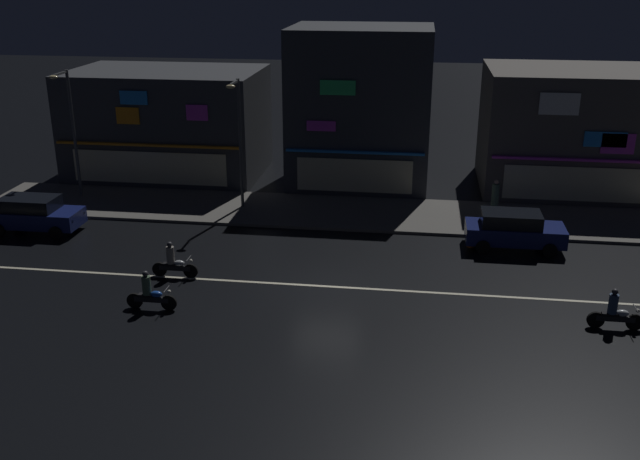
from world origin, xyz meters
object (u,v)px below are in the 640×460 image
at_px(motorcycle_lead, 150,293).
at_px(traffic_cone, 471,241).
at_px(streetlamp_mid, 239,133).
at_px(pedestrian_on_sidewalk, 495,200).
at_px(parked_car_near_kerb, 34,214).
at_px(parked_car_trailing, 514,230).
at_px(streetlamp_west, 71,124).
at_px(motorcycle_following, 615,312).
at_px(motorcycle_opposite_lane, 173,262).

distance_m(motorcycle_lead, traffic_cone, 14.41).
bearing_deg(streetlamp_mid, pedestrian_on_sidewalk, 1.87).
distance_m(pedestrian_on_sidewalk, traffic_cone, 4.23).
bearing_deg(parked_car_near_kerb, streetlamp_mid, -154.25).
bearing_deg(parked_car_trailing, traffic_cone, -176.48).
bearing_deg(parked_car_trailing, parked_car_near_kerb, -177.66).
xyz_separation_m(pedestrian_on_sidewalk, motorcycle_lead, (-13.34, -11.89, -0.38)).
relative_size(streetlamp_west, parked_car_trailing, 1.57).
xyz_separation_m(parked_car_trailing, motorcycle_following, (2.62, -7.29, -0.24)).
xyz_separation_m(motorcycle_lead, motorcycle_opposite_lane, (-0.10, 2.91, 0.00)).
relative_size(streetlamp_mid, parked_car_near_kerb, 1.53).
height_order(streetlamp_mid, parked_car_near_kerb, streetlamp_mid).
bearing_deg(motorcycle_opposite_lane, motorcycle_lead, -83.84).
height_order(streetlamp_west, streetlamp_mid, streetlamp_west).
bearing_deg(streetlamp_mid, traffic_cone, -17.19).
xyz_separation_m(streetlamp_west, pedestrian_on_sidewalk, (21.84, -0.18, -3.12)).
xyz_separation_m(streetlamp_mid, parked_car_trailing, (13.23, -3.42, -3.18)).
height_order(streetlamp_west, parked_car_trailing, streetlamp_west).
bearing_deg(motorcycle_opposite_lane, streetlamp_west, 136.77).
distance_m(streetlamp_mid, pedestrian_on_sidewalk, 13.10).
relative_size(motorcycle_following, motorcycle_opposite_lane, 1.00).
bearing_deg(streetlamp_west, parked_car_near_kerb, -88.37).
relative_size(streetlamp_mid, motorcycle_following, 3.45).
xyz_separation_m(streetlamp_west, motorcycle_following, (24.96, -11.30, -3.50)).
height_order(pedestrian_on_sidewalk, motorcycle_following, pedestrian_on_sidewalk).
bearing_deg(parked_car_near_kerb, traffic_cone, -177.77).
distance_m(streetlamp_mid, parked_car_near_kerb, 10.45).
bearing_deg(streetlamp_mid, parked_car_trailing, -14.48).
bearing_deg(streetlamp_mid, motorcycle_following, -34.04).
distance_m(pedestrian_on_sidewalk, parked_car_trailing, 3.87).
relative_size(pedestrian_on_sidewalk, motorcycle_following, 0.99).
relative_size(pedestrian_on_sidewalk, parked_car_trailing, 0.44).
xyz_separation_m(streetlamp_mid, motorcycle_following, (15.85, -10.71, -3.42)).
distance_m(pedestrian_on_sidewalk, motorcycle_following, 11.56).
bearing_deg(motorcycle_lead, parked_car_near_kerb, -41.33).
relative_size(pedestrian_on_sidewalk, traffic_cone, 3.42).
xyz_separation_m(parked_car_near_kerb, motorcycle_following, (24.82, -6.39, -0.24)).
bearing_deg(streetlamp_mid, motorcycle_opposite_lane, -94.70).
distance_m(streetlamp_west, motorcycle_following, 27.62).
relative_size(parked_car_trailing, motorcycle_lead, 2.26).
bearing_deg(motorcycle_following, parked_car_trailing, -68.68).
xyz_separation_m(pedestrian_on_sidewalk, parked_car_trailing, (0.50, -3.83, -0.15)).
bearing_deg(parked_car_trailing, motorcycle_opposite_lane, -159.71).
bearing_deg(pedestrian_on_sidewalk, streetlamp_west, 67.30).
bearing_deg(traffic_cone, parked_car_trailing, 3.52).
relative_size(parked_car_near_kerb, traffic_cone, 7.82).
distance_m(pedestrian_on_sidewalk, motorcycle_lead, 17.88).
xyz_separation_m(pedestrian_on_sidewalk, traffic_cone, (-1.32, -3.94, -0.74)).
xyz_separation_m(streetlamp_mid, pedestrian_on_sidewalk, (12.73, 0.41, -3.03)).
distance_m(streetlamp_west, motorcycle_lead, 15.17).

